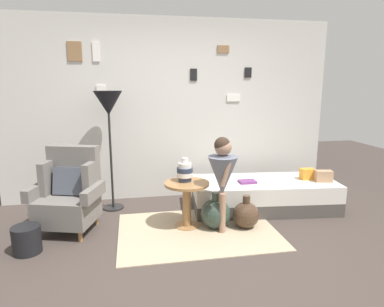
% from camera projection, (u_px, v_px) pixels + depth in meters
% --- Properties ---
extents(ground_plane, '(12.00, 12.00, 0.00)m').
position_uv_depth(ground_plane, '(195.00, 258.00, 3.26)').
color(ground_plane, '#423833').
extents(gallery_wall, '(4.80, 0.12, 2.60)m').
position_uv_depth(gallery_wall, '(170.00, 110.00, 4.87)').
color(gallery_wall, beige).
rests_on(gallery_wall, ground).
extents(rug, '(1.81, 1.30, 0.01)m').
position_uv_depth(rug, '(198.00, 231.00, 3.85)').
color(rug, tan).
rests_on(rug, ground).
extents(armchair, '(0.86, 0.74, 0.97)m').
position_uv_depth(armchair, '(69.00, 193.00, 3.83)').
color(armchair, '#9E7042').
rests_on(armchair, ground).
extents(daybed, '(1.97, 0.98, 0.40)m').
position_uv_depth(daybed, '(264.00, 195.00, 4.52)').
color(daybed, '#4C4742').
rests_on(daybed, ground).
extents(pillow_head, '(0.24, 0.16, 0.15)m').
position_uv_depth(pillow_head, '(324.00, 176.00, 4.42)').
color(pillow_head, tan).
rests_on(pillow_head, daybed).
extents(pillow_mid, '(0.18, 0.12, 0.15)m').
position_uv_depth(pillow_mid, '(307.00, 174.00, 4.53)').
color(pillow_mid, orange).
rests_on(pillow_mid, daybed).
extents(side_table, '(0.53, 0.53, 0.55)m').
position_uv_depth(side_table, '(187.00, 196.00, 3.90)').
color(side_table, '#9E7042').
rests_on(side_table, ground).
extents(vase_striped, '(0.19, 0.19, 0.28)m').
position_uv_depth(vase_striped, '(185.00, 172.00, 3.89)').
color(vase_striped, '#2D384C').
rests_on(vase_striped, side_table).
extents(floor_lamp, '(0.37, 0.37, 1.59)m').
position_uv_depth(floor_lamp, '(108.00, 108.00, 4.30)').
color(floor_lamp, black).
rests_on(floor_lamp, ground).
extents(person_child, '(0.34, 0.34, 1.11)m').
position_uv_depth(person_child, '(223.00, 172.00, 3.72)').
color(person_child, '#A37A60').
rests_on(person_child, ground).
extents(book_on_daybed, '(0.22, 0.16, 0.03)m').
position_uv_depth(book_on_daybed, '(247.00, 182.00, 4.37)').
color(book_on_daybed, '#723677').
rests_on(book_on_daybed, daybed).
extents(demijohn_near, '(0.35, 0.35, 0.44)m').
position_uv_depth(demijohn_near, '(216.00, 213.00, 3.91)').
color(demijohn_near, '#2D3D33').
rests_on(demijohn_near, ground).
extents(demijohn_far, '(0.31, 0.31, 0.40)m').
position_uv_depth(demijohn_far, '(246.00, 215.00, 3.93)').
color(demijohn_far, '#473323').
rests_on(demijohn_far, ground).
extents(magazine_basket, '(0.28, 0.28, 0.28)m').
position_uv_depth(magazine_basket, '(27.00, 240.00, 3.34)').
color(magazine_basket, black).
rests_on(magazine_basket, ground).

